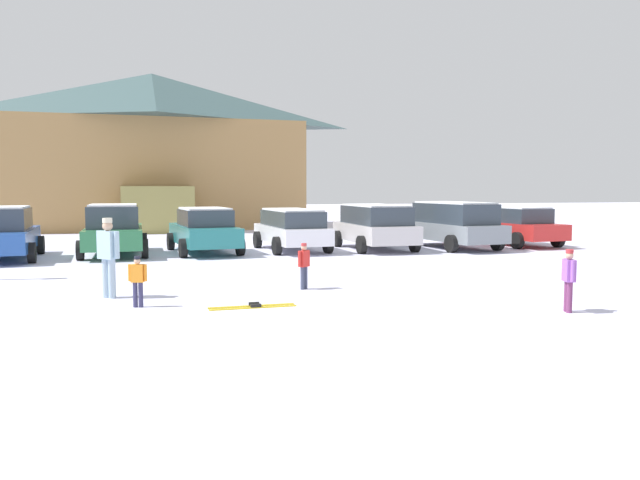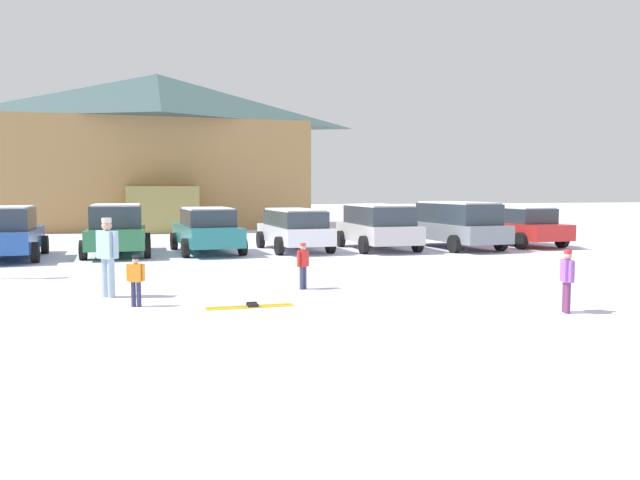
{
  "view_description": "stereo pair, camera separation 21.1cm",
  "coord_description": "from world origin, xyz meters",
  "px_view_note": "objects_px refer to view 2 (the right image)",
  "views": [
    {
      "loc": [
        -2.77,
        -8.35,
        2.27
      ],
      "look_at": [
        1.07,
        6.71,
        0.99
      ],
      "focal_mm": 35.0,
      "sensor_mm": 36.0,
      "label": 1
    },
    {
      "loc": [
        -2.57,
        -8.41,
        2.27
      ],
      "look_at": [
        1.07,
        6.71,
        0.99
      ],
      "focal_mm": 35.0,
      "sensor_mm": 36.0,
      "label": 2
    }
  ],
  "objects_px": {
    "parked_green_coupe": "(117,230)",
    "skier_child_in_red_jacket": "(303,263)",
    "parked_grey_wagon": "(457,224)",
    "parked_blue_hatchback": "(6,233)",
    "pair_of_skis": "(250,306)",
    "parked_white_suv": "(294,228)",
    "ski_lodge": "(159,150)",
    "parked_red_sedan": "(520,226)",
    "parked_silver_wagon": "(378,225)",
    "skier_adult_in_blue_parka": "(107,253)",
    "skier_child_in_purple_jacket": "(567,277)",
    "skier_child_in_orange_jacket": "(136,278)",
    "parked_teal_hatchback": "(207,230)"
  },
  "relations": [
    {
      "from": "parked_blue_hatchback",
      "to": "skier_child_in_red_jacket",
      "type": "distance_m",
      "value": 11.46
    },
    {
      "from": "parked_white_suv",
      "to": "pair_of_skis",
      "type": "xyz_separation_m",
      "value": [
        -2.96,
        -10.63,
        -0.82
      ]
    },
    {
      "from": "parked_green_coupe",
      "to": "skier_child_in_purple_jacket",
      "type": "bearing_deg",
      "value": -54.82
    },
    {
      "from": "parked_green_coupe",
      "to": "parked_white_suv",
      "type": "bearing_deg",
      "value": 0.18
    },
    {
      "from": "parked_red_sedan",
      "to": "skier_adult_in_blue_parka",
      "type": "height_order",
      "value": "skier_adult_in_blue_parka"
    },
    {
      "from": "parked_grey_wagon",
      "to": "pair_of_skis",
      "type": "distance_m",
      "value": 13.59
    },
    {
      "from": "parked_silver_wagon",
      "to": "parked_red_sedan",
      "type": "height_order",
      "value": "parked_silver_wagon"
    },
    {
      "from": "skier_child_in_orange_jacket",
      "to": "pair_of_skis",
      "type": "xyz_separation_m",
      "value": [
        2.13,
        -0.56,
        -0.54
      ]
    },
    {
      "from": "parked_red_sedan",
      "to": "skier_adult_in_blue_parka",
      "type": "bearing_deg",
      "value": -149.67
    },
    {
      "from": "parked_green_coupe",
      "to": "parked_teal_hatchback",
      "type": "xyz_separation_m",
      "value": [
        3.04,
        -0.01,
        -0.05
      ]
    },
    {
      "from": "parked_blue_hatchback",
      "to": "skier_adult_in_blue_parka",
      "type": "bearing_deg",
      "value": -64.79
    },
    {
      "from": "parked_silver_wagon",
      "to": "skier_child_in_orange_jacket",
      "type": "distance_m",
      "value": 12.71
    },
    {
      "from": "parked_blue_hatchback",
      "to": "parked_red_sedan",
      "type": "bearing_deg",
      "value": 1.52
    },
    {
      "from": "skier_adult_in_blue_parka",
      "to": "pair_of_skis",
      "type": "relative_size",
      "value": 0.99
    },
    {
      "from": "parked_blue_hatchback",
      "to": "parked_white_suv",
      "type": "relative_size",
      "value": 1.02
    },
    {
      "from": "pair_of_skis",
      "to": "parked_white_suv",
      "type": "bearing_deg",
      "value": 74.45
    },
    {
      "from": "skier_child_in_orange_jacket",
      "to": "skier_adult_in_blue_parka",
      "type": "bearing_deg",
      "value": 116.92
    },
    {
      "from": "parked_blue_hatchback",
      "to": "skier_adult_in_blue_parka",
      "type": "xyz_separation_m",
      "value": [
        3.88,
        -8.23,
        0.08
      ]
    },
    {
      "from": "parked_grey_wagon",
      "to": "skier_adult_in_blue_parka",
      "type": "bearing_deg",
      "value": -145.33
    },
    {
      "from": "parked_white_suv",
      "to": "parked_grey_wagon",
      "type": "relative_size",
      "value": 0.95
    },
    {
      "from": "pair_of_skis",
      "to": "skier_child_in_red_jacket",
      "type": "bearing_deg",
      "value": 52.59
    },
    {
      "from": "parked_green_coupe",
      "to": "pair_of_skis",
      "type": "distance_m",
      "value": 11.13
    },
    {
      "from": "parked_teal_hatchback",
      "to": "skier_adult_in_blue_parka",
      "type": "height_order",
      "value": "skier_adult_in_blue_parka"
    },
    {
      "from": "parked_green_coupe",
      "to": "skier_child_in_red_jacket",
      "type": "bearing_deg",
      "value": -61.81
    },
    {
      "from": "parked_white_suv",
      "to": "skier_child_in_orange_jacket",
      "type": "height_order",
      "value": "parked_white_suv"
    },
    {
      "from": "ski_lodge",
      "to": "skier_child_in_orange_jacket",
      "type": "relative_size",
      "value": 17.56
    },
    {
      "from": "parked_teal_hatchback",
      "to": "skier_child_in_purple_jacket",
      "type": "bearing_deg",
      "value": -65.21
    },
    {
      "from": "parked_green_coupe",
      "to": "parked_red_sedan",
      "type": "height_order",
      "value": "parked_green_coupe"
    },
    {
      "from": "parked_teal_hatchback",
      "to": "skier_child_in_purple_jacket",
      "type": "xyz_separation_m",
      "value": [
        5.78,
        -12.51,
        -0.16
      ]
    },
    {
      "from": "skier_child_in_orange_jacket",
      "to": "skier_child_in_purple_jacket",
      "type": "distance_m",
      "value": 8.08
    },
    {
      "from": "parked_blue_hatchback",
      "to": "parked_green_coupe",
      "type": "bearing_deg",
      "value": 10.09
    },
    {
      "from": "parked_blue_hatchback",
      "to": "parked_green_coupe",
      "type": "xyz_separation_m",
      "value": [
        3.38,
        0.6,
        0.01
      ]
    },
    {
      "from": "parked_red_sedan",
      "to": "skier_adult_in_blue_parka",
      "type": "relative_size",
      "value": 2.74
    },
    {
      "from": "ski_lodge",
      "to": "parked_red_sedan",
      "type": "height_order",
      "value": "ski_lodge"
    },
    {
      "from": "skier_child_in_red_jacket",
      "to": "parked_grey_wagon",
      "type": "bearing_deg",
      "value": 46.54
    },
    {
      "from": "parked_teal_hatchback",
      "to": "parked_silver_wagon",
      "type": "relative_size",
      "value": 1.06
    },
    {
      "from": "parked_white_suv",
      "to": "parked_red_sedan",
      "type": "height_order",
      "value": "parked_red_sedan"
    },
    {
      "from": "parked_green_coupe",
      "to": "parked_grey_wagon",
      "type": "height_order",
      "value": "parked_grey_wagon"
    },
    {
      "from": "parked_red_sedan",
      "to": "pair_of_skis",
      "type": "bearing_deg",
      "value": -139.18
    },
    {
      "from": "parked_blue_hatchback",
      "to": "parked_green_coupe",
      "type": "relative_size",
      "value": 1.01
    },
    {
      "from": "skier_child_in_orange_jacket",
      "to": "parked_teal_hatchback",
      "type": "bearing_deg",
      "value": 79.16
    },
    {
      "from": "parked_green_coupe",
      "to": "parked_silver_wagon",
      "type": "height_order",
      "value": "parked_green_coupe"
    },
    {
      "from": "skier_child_in_purple_jacket",
      "to": "skier_child_in_red_jacket",
      "type": "xyz_separation_m",
      "value": [
        -4.13,
        3.77,
        -0.07
      ]
    },
    {
      "from": "ski_lodge",
      "to": "skier_child_in_purple_jacket",
      "type": "height_order",
      "value": "ski_lodge"
    },
    {
      "from": "parked_white_suv",
      "to": "pair_of_skis",
      "type": "bearing_deg",
      "value": -105.55
    },
    {
      "from": "parked_silver_wagon",
      "to": "skier_child_in_red_jacket",
      "type": "xyz_separation_m",
      "value": [
        -4.64,
        -8.39,
        -0.32
      ]
    },
    {
      "from": "parked_grey_wagon",
      "to": "parked_green_coupe",
      "type": "bearing_deg",
      "value": 177.21
    },
    {
      "from": "parked_blue_hatchback",
      "to": "parked_red_sedan",
      "type": "xyz_separation_m",
      "value": [
        18.8,
        0.5,
        -0.06
      ]
    },
    {
      "from": "parked_white_suv",
      "to": "pair_of_skis",
      "type": "distance_m",
      "value": 11.07
    },
    {
      "from": "skier_child_in_red_jacket",
      "to": "pair_of_skis",
      "type": "relative_size",
      "value": 0.62
    }
  ]
}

